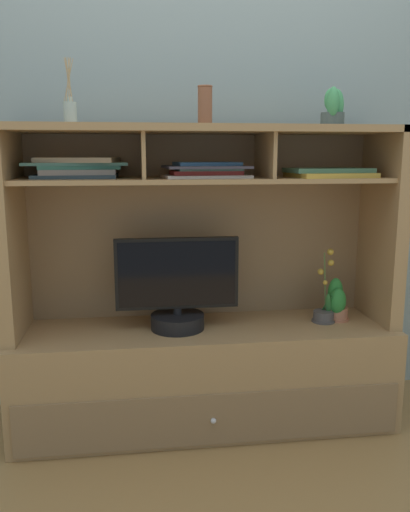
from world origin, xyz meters
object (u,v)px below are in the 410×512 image
media_console (205,339)px  diffuser_bottle (70,111)px  ceramic_vase (205,106)px  magazine_stack_right (329,173)px  magazine_stack_centre (207,170)px  tv_monitor (177,293)px  potted_orchid (324,309)px  magazine_stack_left (78,168)px  potted_succulent (333,110)px  potted_fern (337,304)px

media_console → diffuser_bottle: (-0.55, -0.02, 1.00)m
ceramic_vase → magazine_stack_right: bearing=-3.6°
magazine_stack_centre → tv_monitor: bearing=-173.1°
potted_orchid → tv_monitor: bearing=-179.4°
magazine_stack_left → diffuser_bottle: (-0.01, -0.06, 0.23)m
magazine_stack_centre → magazine_stack_right: size_ratio=1.01×
magazine_stack_centre → potted_succulent: bearing=-1.2°
media_console → ceramic_vase: ceramic_vase is taller
media_console → magazine_stack_left: (-0.54, 0.03, 0.78)m
magazine_stack_right → diffuser_bottle: (-1.10, 0.02, 0.25)m
magazine_stack_left → magazine_stack_centre: 0.55m
media_console → magazine_stack_right: bearing=-4.5°
tv_monitor → magazine_stack_left: size_ratio=1.23×
magazine_stack_left → potted_succulent: (1.09, -0.07, 0.24)m
magazine_stack_centre → potted_succulent: 0.61m
tv_monitor → magazine_stack_right: magazine_stack_right is taller
potted_orchid → magazine_stack_right: size_ratio=0.92×
magazine_stack_centre → potted_succulent: (0.55, -0.01, 0.26)m
tv_monitor → potted_orchid: 0.69m
media_console → magazine_stack_centre: size_ratio=4.50×
tv_monitor → potted_succulent: size_ratio=3.35×
media_console → ceramic_vase: size_ratio=10.41×
media_console → potted_orchid: media_console is taller
potted_fern → magazine_stack_right: (-0.08, -0.03, 0.60)m
magazine_stack_centre → potted_succulent: potted_succulent is taller
media_console → magazine_stack_centre: media_console is taller
diffuser_bottle → ceramic_vase: (0.55, 0.02, 0.03)m
media_console → potted_succulent: 1.16m
magazine_stack_right → diffuser_bottle: size_ratio=1.45×
potted_fern → magazine_stack_left: (-1.16, 0.05, 0.63)m
tv_monitor → magazine_stack_right: (0.67, -0.00, 0.52)m
tv_monitor → potted_fern: 0.76m
magazine_stack_centre → magazine_stack_left: bearing=174.1°
magazine_stack_right → diffuser_bottle: diffuser_bottle is taller
diffuser_bottle → magazine_stack_right: bearing=-1.0°
media_console → magazine_stack_left: 0.95m
potted_fern → magazine_stack_centre: bearing=-179.5°
tv_monitor → magazine_stack_centre: size_ratio=1.43×
magazine_stack_left → potted_succulent: 1.12m
potted_orchid → potted_succulent: size_ratio=2.14×
magazine_stack_centre → diffuser_bottle: diffuser_bottle is taller
potted_orchid → magazine_stack_centre: 0.84m
media_console → tv_monitor: bearing=-163.1°
potted_orchid → magazine_stack_left: bearing=176.6°
magazine_stack_centre → ceramic_vase: size_ratio=2.32×
media_console → magazine_stack_right: 0.93m
magazine_stack_left → magazine_stack_right: size_ratio=1.18×
diffuser_bottle → potted_succulent: 1.11m
magazine_stack_centre → diffuser_bottle: bearing=-179.8°
magazine_stack_right → ceramic_vase: ceramic_vase is taller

